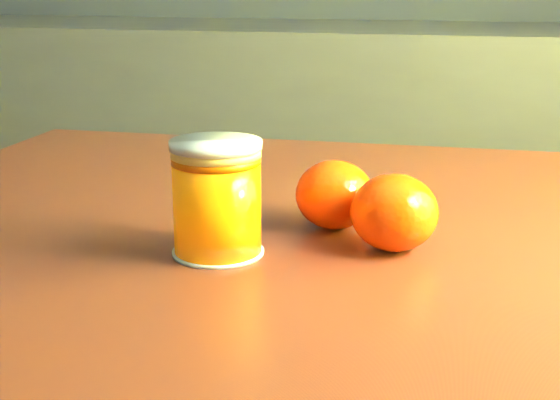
# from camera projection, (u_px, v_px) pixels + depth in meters

# --- Properties ---
(kitchen_counter) EXTENTS (3.15, 0.60, 0.90)m
(kitchen_counter) POSITION_uv_depth(u_px,v_px,m) (141.00, 174.00, 2.37)
(kitchen_counter) COLOR #4D4D52
(kitchen_counter) RESTS_ON ground
(table) EXTENTS (1.11, 0.79, 0.81)m
(table) POSITION_uv_depth(u_px,v_px,m) (404.00, 344.00, 0.71)
(table) COLOR maroon
(table) RESTS_ON ground
(juice_glass) EXTENTS (0.07, 0.07, 0.09)m
(juice_glass) POSITION_uv_depth(u_px,v_px,m) (217.00, 199.00, 0.62)
(juice_glass) COLOR orange
(juice_glass) RESTS_ON table
(orange_front) EXTENTS (0.08, 0.08, 0.06)m
(orange_front) POSITION_uv_depth(u_px,v_px,m) (335.00, 195.00, 0.69)
(orange_front) COLOR #FE3E05
(orange_front) RESTS_ON table
(orange_back) EXTENTS (0.08, 0.08, 0.06)m
(orange_back) POSITION_uv_depth(u_px,v_px,m) (394.00, 212.00, 0.63)
(orange_back) COLOR #FE3E05
(orange_back) RESTS_ON table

